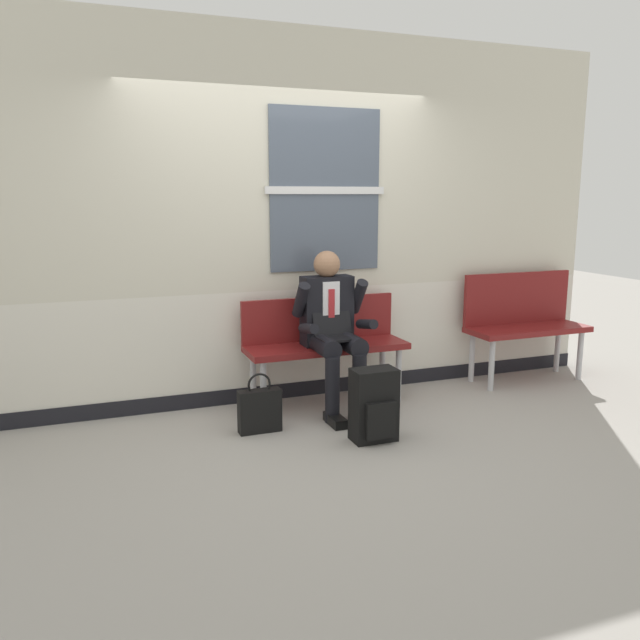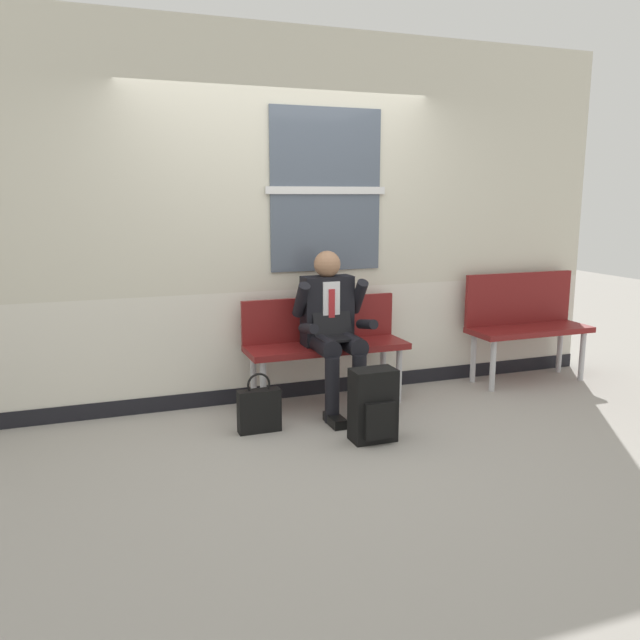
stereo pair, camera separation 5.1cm
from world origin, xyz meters
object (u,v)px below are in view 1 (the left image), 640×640
bench_empty (523,318)px  person_seated (333,327)px  handbag (260,410)px  backpack (374,406)px  bench_with_person (324,339)px

bench_empty → person_seated: person_seated is taller
person_seated → handbag: size_ratio=2.86×
bench_empty → backpack: bearing=-154.7°
bench_empty → person_seated: 1.98m
handbag → bench_with_person: bearing=34.8°
bench_with_person → person_seated: size_ratio=1.04×
backpack → handbag: 0.83m
bench_with_person → handbag: bench_with_person is taller
backpack → handbag: bearing=147.9°
person_seated → handbag: person_seated is taller
person_seated → handbag: (-0.67, -0.28, -0.51)m
bench_with_person → bench_empty: 1.97m
bench_empty → person_seated: bearing=-174.1°
person_seated → handbag: bearing=-157.7°
bench_with_person → person_seated: (0.00, -0.19, 0.14)m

